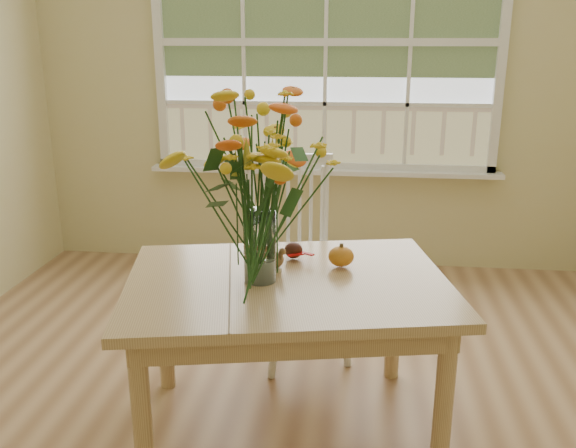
# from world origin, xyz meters

# --- Properties ---
(wall_back) EXTENTS (4.00, 0.02, 2.70)m
(wall_back) POSITION_xyz_m (0.00, 2.25, 1.35)
(wall_back) COLOR beige
(wall_back) RESTS_ON floor
(window) EXTENTS (2.42, 0.12, 1.74)m
(window) POSITION_xyz_m (0.00, 2.21, 1.53)
(window) COLOR silver
(window) RESTS_ON wall_back
(dining_table) EXTENTS (1.41, 1.13, 0.67)m
(dining_table) POSITION_xyz_m (-0.03, 0.25, 0.58)
(dining_table) COLOR tan
(dining_table) RESTS_ON floor
(windsor_chair) EXTENTS (0.60, 0.59, 0.99)m
(windsor_chair) POSITION_xyz_m (-0.07, 0.94, 0.55)
(windsor_chair) COLOR white
(windsor_chair) RESTS_ON floor
(flower_vase) EXTENTS (0.59, 0.59, 0.70)m
(flower_vase) POSITION_xyz_m (-0.13, 0.22, 1.09)
(flower_vase) COLOR white
(flower_vase) RESTS_ON dining_table
(pumpkin) EXTENTS (0.11, 0.11, 0.08)m
(pumpkin) POSITION_xyz_m (0.18, 0.41, 0.71)
(pumpkin) COLOR orange
(pumpkin) RESTS_ON dining_table
(turkey_figurine) EXTENTS (0.11, 0.10, 0.11)m
(turkey_figurine) POSITION_xyz_m (-0.10, 0.33, 0.72)
(turkey_figurine) COLOR #CCB78C
(turkey_figurine) RESTS_ON dining_table
(dark_gourd) EXTENTS (0.13, 0.08, 0.07)m
(dark_gourd) POSITION_xyz_m (-0.03, 0.48, 0.71)
(dark_gourd) COLOR #38160F
(dark_gourd) RESTS_ON dining_table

